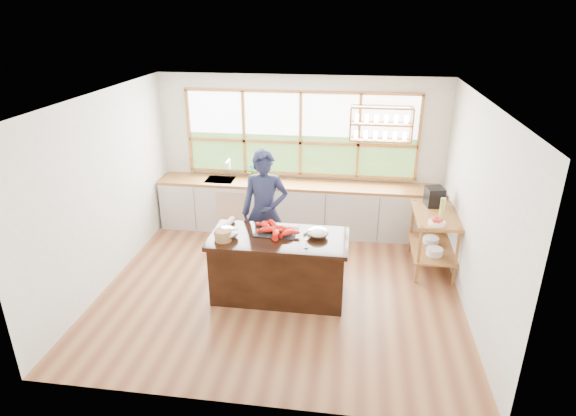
% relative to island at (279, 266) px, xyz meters
% --- Properties ---
extents(ground_plane, '(5.00, 5.00, 0.00)m').
position_rel_island_xyz_m(ground_plane, '(0.00, 0.20, -0.45)').
color(ground_plane, '#935E37').
extents(room_shell, '(5.02, 4.52, 2.71)m').
position_rel_island_xyz_m(room_shell, '(0.02, 0.71, 1.30)').
color(room_shell, silver).
rests_on(room_shell, ground_plane).
extents(back_counter, '(4.90, 0.63, 0.90)m').
position_rel_island_xyz_m(back_counter, '(-0.02, 2.14, 0.00)').
color(back_counter, beige).
rests_on(back_counter, ground_plane).
extents(right_shelf_unit, '(0.62, 1.10, 0.90)m').
position_rel_island_xyz_m(right_shelf_unit, '(2.19, 1.09, 0.15)').
color(right_shelf_unit, '#94542A').
rests_on(right_shelf_unit, ground_plane).
extents(island, '(1.85, 0.90, 0.90)m').
position_rel_island_xyz_m(island, '(0.00, 0.00, 0.00)').
color(island, black).
rests_on(island, ground_plane).
extents(cook, '(0.72, 0.51, 1.88)m').
position_rel_island_xyz_m(cook, '(-0.32, 0.70, 0.49)').
color(cook, '#191E39').
rests_on(cook, ground_plane).
extents(potted_plant, '(0.18, 0.16, 0.29)m').
position_rel_island_xyz_m(potted_plant, '(-0.84, 2.20, 0.59)').
color(potted_plant, slate).
rests_on(potted_plant, back_counter).
extents(cutting_board, '(0.41, 0.31, 0.01)m').
position_rel_island_xyz_m(cutting_board, '(-0.63, 2.14, 0.45)').
color(cutting_board, green).
rests_on(cutting_board, back_counter).
extents(espresso_machine, '(0.30, 0.32, 0.29)m').
position_rel_island_xyz_m(espresso_machine, '(2.19, 1.42, 0.59)').
color(espresso_machine, black).
rests_on(espresso_machine, right_shelf_unit).
extents(wine_bottle, '(0.09, 0.09, 0.30)m').
position_rel_island_xyz_m(wine_bottle, '(2.24, 0.96, 0.60)').
color(wine_bottle, '#AEAF4C').
rests_on(wine_bottle, right_shelf_unit).
extents(fruit_bowl, '(0.23, 0.23, 0.11)m').
position_rel_island_xyz_m(fruit_bowl, '(2.14, 0.70, 0.49)').
color(fruit_bowl, white).
rests_on(fruit_bowl, right_shelf_unit).
extents(slate_board, '(0.57, 0.43, 0.02)m').
position_rel_island_xyz_m(slate_board, '(-0.06, 0.12, 0.45)').
color(slate_board, black).
rests_on(slate_board, island).
extents(lobster_pile, '(0.55, 0.48, 0.08)m').
position_rel_island_xyz_m(lobster_pile, '(-0.07, 0.11, 0.50)').
color(lobster_pile, red).
rests_on(lobster_pile, slate_board).
extents(mixing_bowl_left, '(0.33, 0.33, 0.16)m').
position_rel_island_xyz_m(mixing_bowl_left, '(-0.69, -0.12, 0.52)').
color(mixing_bowl_left, silver).
rests_on(mixing_bowl_left, island).
extents(mixing_bowl_right, '(0.29, 0.29, 0.14)m').
position_rel_island_xyz_m(mixing_bowl_right, '(0.51, 0.08, 0.51)').
color(mixing_bowl_right, silver).
rests_on(mixing_bowl_right, island).
extents(wine_glass, '(0.08, 0.08, 0.22)m').
position_rel_island_xyz_m(wine_glass, '(0.39, -0.27, 0.61)').
color(wine_glass, white).
rests_on(wine_glass, island).
extents(wicker_basket, '(0.23, 0.23, 0.14)m').
position_rel_island_xyz_m(wicker_basket, '(-0.71, -0.20, 0.52)').
color(wicker_basket, '#9D7443').
rests_on(wicker_basket, island).
extents(parchment_roll, '(0.11, 0.31, 0.08)m').
position_rel_island_xyz_m(parchment_roll, '(-0.75, 0.26, 0.49)').
color(parchment_roll, silver).
rests_on(parchment_roll, island).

